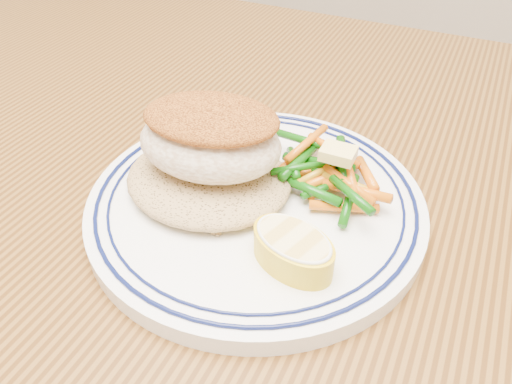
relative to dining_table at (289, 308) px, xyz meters
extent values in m
cube|color=#482A0E|center=(0.00, 0.00, 0.08)|extent=(1.50, 0.90, 0.04)
cylinder|color=#482A0E|center=(-0.68, 0.38, -0.30)|extent=(0.07, 0.07, 0.71)
cylinder|color=white|center=(-0.03, 0.01, 0.10)|extent=(0.26, 0.26, 0.01)
torus|color=#0A113F|center=(-0.03, 0.01, 0.11)|extent=(0.25, 0.25, 0.00)
torus|color=#0A113F|center=(-0.03, 0.01, 0.11)|extent=(0.23, 0.23, 0.00)
ellipsoid|color=#A28251|center=(-0.07, 0.00, 0.12)|extent=(0.13, 0.12, 0.03)
ellipsoid|color=beige|center=(-0.07, 0.00, 0.15)|extent=(0.12, 0.09, 0.05)
ellipsoid|color=#9D5319|center=(-0.07, 0.00, 0.17)|extent=(0.11, 0.09, 0.02)
cylinder|color=#D4610A|center=(0.01, 0.04, 0.12)|extent=(0.02, 0.05, 0.01)
cylinder|color=#D4610A|center=(0.03, 0.02, 0.12)|extent=(0.05, 0.03, 0.01)
cylinder|color=#D4610A|center=(0.00, 0.06, 0.12)|extent=(0.01, 0.05, 0.01)
cylinder|color=#D4610A|center=(-0.02, 0.06, 0.12)|extent=(0.03, 0.05, 0.01)
cylinder|color=#0E4B09|center=(0.01, 0.03, 0.12)|extent=(0.03, 0.05, 0.01)
cylinder|color=#0E4B09|center=(0.00, 0.05, 0.12)|extent=(0.06, 0.02, 0.01)
cylinder|color=#D4610A|center=(0.01, 0.05, 0.12)|extent=(0.03, 0.06, 0.01)
cylinder|color=#0E4B09|center=(0.03, 0.02, 0.12)|extent=(0.01, 0.05, 0.01)
cylinder|color=#D4610A|center=(0.03, 0.03, 0.12)|extent=(0.06, 0.02, 0.02)
cylinder|color=#0E4B09|center=(0.00, 0.02, 0.12)|extent=(0.06, 0.02, 0.01)
cylinder|color=#D4610A|center=(0.04, 0.05, 0.13)|extent=(0.03, 0.05, 0.01)
cylinder|color=#A97C12|center=(0.03, 0.04, 0.12)|extent=(0.05, 0.01, 0.01)
cylinder|color=#0E4B09|center=(0.00, 0.05, 0.13)|extent=(0.05, 0.01, 0.01)
cylinder|color=#D4610A|center=(-0.02, 0.05, 0.13)|extent=(0.02, 0.05, 0.01)
cylinder|color=#A97C12|center=(0.01, 0.04, 0.13)|extent=(0.03, 0.05, 0.01)
cylinder|color=#D4610A|center=(0.03, 0.03, 0.13)|extent=(0.05, 0.03, 0.01)
cylinder|color=#0E4B09|center=(-0.02, 0.04, 0.13)|extent=(0.03, 0.04, 0.01)
cylinder|color=#0E4B09|center=(-0.01, 0.04, 0.13)|extent=(0.01, 0.06, 0.01)
cylinder|color=#D4610A|center=(0.02, 0.05, 0.13)|extent=(0.03, 0.05, 0.01)
cylinder|color=#0E4B09|center=(0.02, 0.06, 0.13)|extent=(0.03, 0.05, 0.01)
cylinder|color=#0E4B09|center=(-0.02, 0.07, 0.13)|extent=(0.06, 0.01, 0.01)
cylinder|color=#0E4B09|center=(0.04, 0.01, 0.13)|extent=(0.04, 0.04, 0.01)
cylinder|color=#0E4B09|center=(-0.01, 0.03, 0.13)|extent=(0.04, 0.04, 0.01)
cylinder|color=#D4610A|center=(0.01, 0.06, 0.13)|extent=(0.05, 0.02, 0.01)
cylinder|color=#D4610A|center=(-0.02, 0.06, 0.14)|extent=(0.02, 0.06, 0.01)
cube|color=#FBE07A|center=(0.02, 0.04, 0.14)|extent=(0.03, 0.02, 0.01)
torus|color=white|center=(0.02, -0.05, 0.13)|extent=(0.07, 0.07, 0.00)
camera|label=1|loc=(0.09, -0.26, 0.36)|focal=35.00mm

